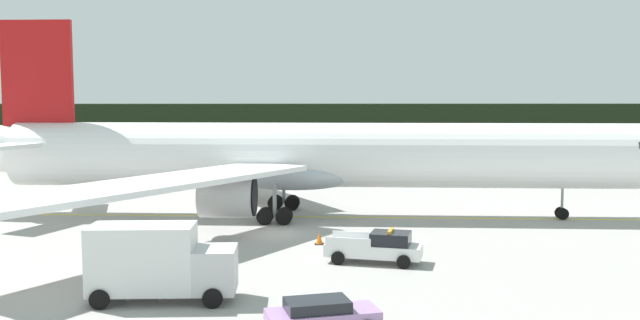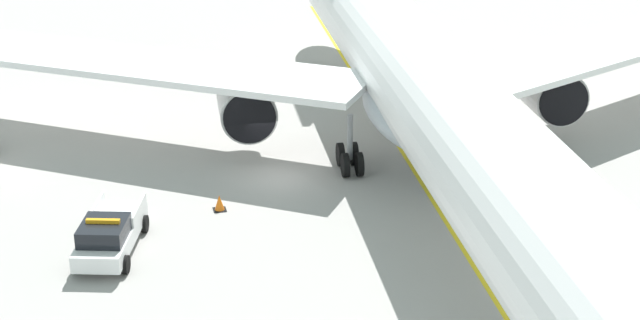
{
  "view_description": "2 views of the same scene",
  "coord_description": "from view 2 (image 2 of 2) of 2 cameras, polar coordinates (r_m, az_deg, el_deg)",
  "views": [
    {
      "loc": [
        2.05,
        -46.59,
        9.4
      ],
      "look_at": [
        3.24,
        6.69,
        4.44
      ],
      "focal_mm": 38.93,
      "sensor_mm": 36.0,
      "label": 1
    },
    {
      "loc": [
        42.69,
        -7.83,
        18.88
      ],
      "look_at": [
        6.46,
        0.58,
        3.51
      ],
      "focal_mm": 54.06,
      "sensor_mm": 36.0,
      "label": 2
    }
  ],
  "objects": [
    {
      "name": "ground",
      "position": [
        47.33,
        -2.46,
        -1.08
      ],
      "size": [
        320.0,
        320.0,
        0.0
      ],
      "primitive_type": "plane",
      "color": "#9F9C98"
    },
    {
      "name": "apron_cone",
      "position": [
        44.05,
        -5.97,
        -2.54
      ],
      "size": [
        0.59,
        0.59,
        0.74
      ],
      "color": "black",
      "rests_on": "ground"
    },
    {
      "name": "taxiway_edge_light_west",
      "position": [
        63.81,
        -10.0,
        5.1
      ],
      "size": [
        0.12,
        0.12,
        0.39
      ],
      "color": "yellow",
      "rests_on": "ground"
    },
    {
      "name": "ops_pickup_truck",
      "position": [
        40.73,
        -12.35,
        -4.3
      ],
      "size": [
        5.71,
        3.33,
        1.94
      ],
      "color": "white",
      "rests_on": "ground"
    },
    {
      "name": "taxiway_centerline_main",
      "position": [
        45.85,
        6.5,
        -2.01
      ],
      "size": [
        76.64,
        5.98,
        0.01
      ],
      "primitive_type": "cube",
      "rotation": [
        0.0,
        0.0,
        -0.07
      ],
      "color": "yellow",
      "rests_on": "ground"
    },
    {
      "name": "airliner",
      "position": [
        44.96,
        6.46,
        3.94
      ],
      "size": [
        57.34,
        49.9,
        15.24
      ],
      "color": "white",
      "rests_on": "ground"
    }
  ]
}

